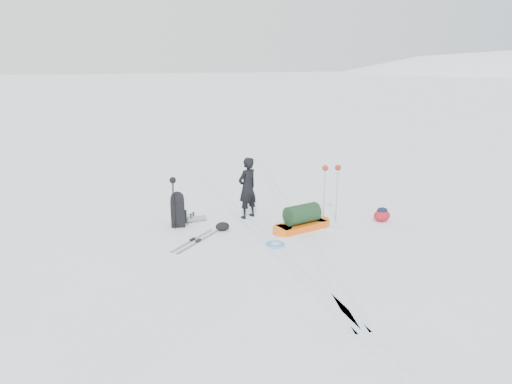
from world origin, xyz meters
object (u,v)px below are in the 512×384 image
skier (247,188)px  pulk_sled (302,220)px  ski_poles_black (173,187)px  expedition_rucksack (180,210)px

skier → pulk_sled: bearing=101.1°
skier → ski_poles_black: 2.06m
skier → expedition_rucksack: 1.89m
ski_poles_black → skier: bearing=33.7°
skier → ski_poles_black: size_ratio=1.23×
pulk_sled → ski_poles_black: ski_poles_black is taller
expedition_rucksack → ski_poles_black: size_ratio=0.71×
skier → pulk_sled: skier is taller
skier → expedition_rucksack: bearing=-23.2°
skier → pulk_sled: (1.09, -1.27, -0.58)m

